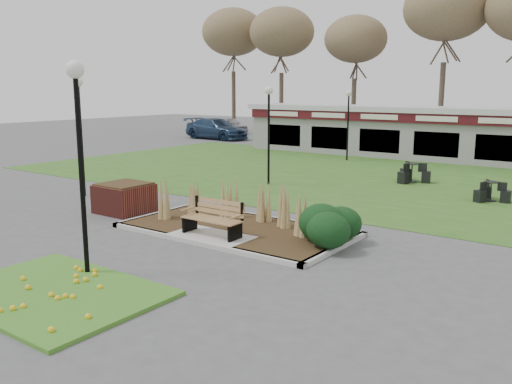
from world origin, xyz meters
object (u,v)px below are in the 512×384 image
Objects in this scene: car_silver at (229,125)px; car_black at (322,130)px; lamp_post_far_left at (348,110)px; lamp_post_mid_left at (80,110)px; bistro_set_b at (412,176)px; food_pavilion at (445,133)px; bistro_set_c at (490,195)px; lamp_post_mid_right at (269,114)px; park_bench at (214,218)px; car_blue at (216,129)px; lamp_post_near_right at (78,121)px; brick_planter at (124,198)px.

car_black is (9.77, -0.96, 0.11)m from car_silver.
car_silver is (-16.52, 10.32, -2.06)m from lamp_post_far_left.
lamp_post_mid_left is 2.96× the size of bistro_set_b.
food_pavilion reaches higher than bistro_set_c.
lamp_post_far_left is at bearing 142.30° from bistro_set_c.
lamp_post_mid_left is 7.30m from lamp_post_mid_right.
park_bench is 0.31× the size of car_blue.
lamp_post_near_right is 14.48m from bistro_set_c.
bistro_set_c is (12.48, 7.76, -2.91)m from lamp_post_mid_left.
brick_planter is 4.35m from lamp_post_mid_left.
car_blue is at bearing 172.95° from food_pavilion.
bistro_set_b is at bearing 40.61° from lamp_post_mid_right.
car_black is (-7.53, 18.16, -2.10)m from lamp_post_mid_right.
lamp_post_mid_right is 0.80× the size of car_black.
park_bench reaches higher than bistro_set_b.
park_bench is at bearing -65.43° from lamp_post_mid_right.
lamp_post_mid_left is 1.03× the size of car_silver.
brick_planter is 6.65m from lamp_post_near_right.
lamp_post_near_right reaches higher than lamp_post_mid_left.
lamp_post_far_left is 0.76× the size of car_black.
lamp_post_far_left reaches higher than park_bench.
lamp_post_mid_right is (0.91, 6.88, 2.45)m from brick_planter.
car_blue is at bearing 117.51° from lamp_post_mid_left.
bistro_set_b is at bearing -81.97° from food_pavilion.
car_black reaches higher than car_blue.
brick_planter is at bearing -15.52° from lamp_post_mid_left.
car_black reaches higher than brick_planter.
bistro_set_b is (8.84, 9.94, -2.88)m from lamp_post_mid_left.
brick_planter is 0.30× the size of car_black.
car_silver is 0.84× the size of car_black.
bistro_set_b is 18.69m from car_black.
brick_planter is 0.06× the size of food_pavilion.
lamp_post_mid_left is (-7.29, 5.41, -0.12)m from lamp_post_near_right.
lamp_post_near_right reaches higher than bistro_set_b.
lamp_post_near_right is (-0.40, -23.46, 1.81)m from food_pavilion.
lamp_post_mid_left is (-7.69, -18.05, 1.69)m from food_pavilion.
park_bench is 0.07× the size of food_pavilion.
car_blue is (-7.25, -3.82, -0.02)m from car_black.
lamp_post_mid_right is (-3.09, 11.38, -0.36)m from lamp_post_near_right.
lamp_post_far_left is at bearing -106.65° from car_blue.
bistro_set_c is (4.79, 9.43, -0.34)m from park_bench.
lamp_post_near_right is at bearing -140.24° from car_blue.
bistro_set_b is 0.35× the size of car_silver.
food_pavilion reaches higher than car_black.
park_bench is 19.73m from food_pavilion.
brick_planter is 7.36m from lamp_post_mid_right.
car_silver is at bearing 123.77° from lamp_post_near_right.
brick_planter is at bearing -103.06° from food_pavilion.
lamp_post_mid_left reaches higher than car_black.
lamp_post_near_right is 36.78m from car_silver.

